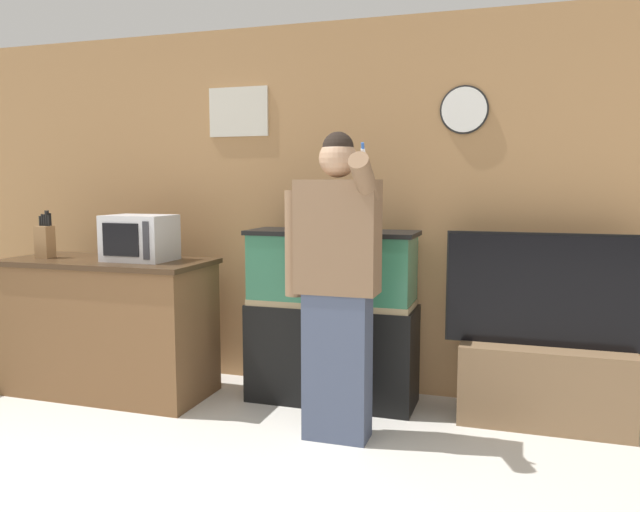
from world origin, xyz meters
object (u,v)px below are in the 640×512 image
(microwave, at_px, (140,238))
(knife_block, at_px, (45,240))
(person_standing, at_px, (336,282))
(aquarium_on_stand, at_px, (332,317))
(tv_on_stand, at_px, (545,367))
(counter_island, at_px, (110,326))

(microwave, distance_m, knife_block, 0.74)
(person_standing, bearing_deg, knife_block, 174.10)
(aquarium_on_stand, relative_size, tv_on_stand, 0.96)
(microwave, bearing_deg, knife_block, -174.52)
(knife_block, bearing_deg, person_standing, -5.90)
(knife_block, bearing_deg, aquarium_on_stand, 10.03)
(tv_on_stand, bearing_deg, microwave, -173.70)
(aquarium_on_stand, relative_size, person_standing, 0.66)
(knife_block, height_order, person_standing, person_standing)
(person_standing, bearing_deg, tv_on_stand, 26.94)
(knife_block, xyz_separation_m, person_standing, (2.22, -0.23, -0.16))
(counter_island, distance_m, aquarium_on_stand, 1.58)
(knife_block, bearing_deg, microwave, 5.48)
(aquarium_on_stand, xyz_separation_m, person_standing, (0.20, -0.59, 0.33))
(microwave, height_order, person_standing, person_standing)
(aquarium_on_stand, distance_m, person_standing, 0.70)
(tv_on_stand, bearing_deg, knife_block, -173.88)
(aquarium_on_stand, xyz_separation_m, tv_on_stand, (1.36, 0.01, -0.23))
(counter_island, height_order, person_standing, person_standing)
(tv_on_stand, xyz_separation_m, person_standing, (-1.16, -0.59, 0.56))
(microwave, xyz_separation_m, tv_on_stand, (2.65, 0.29, -0.75))
(counter_island, height_order, knife_block, knife_block)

